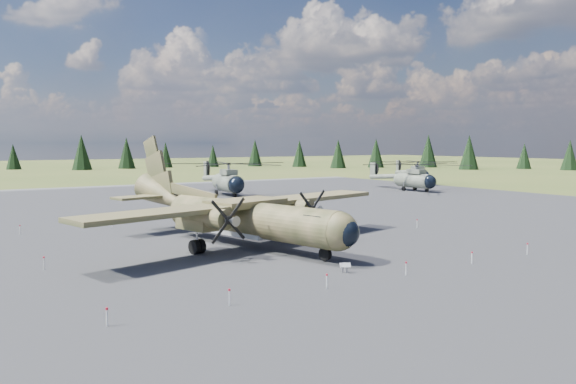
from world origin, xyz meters
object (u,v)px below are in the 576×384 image
helicopter_near (227,172)px  helicopter_mid (414,172)px  helicopter_far (417,168)px  transport_plane (237,212)px

helicopter_near → helicopter_mid: 31.72m
helicopter_near → helicopter_far: helicopter_near is taller
transport_plane → helicopter_near: bearing=50.8°
helicopter_near → helicopter_far: bearing=9.5°
transport_plane → helicopter_far: transport_plane is taller
transport_plane → helicopter_near: size_ratio=1.14×
helicopter_near → helicopter_mid: size_ratio=1.14×
helicopter_near → helicopter_mid: (30.41, -9.00, -0.33)m
transport_plane → helicopter_mid: transport_plane is taller
transport_plane → helicopter_mid: size_ratio=1.30×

